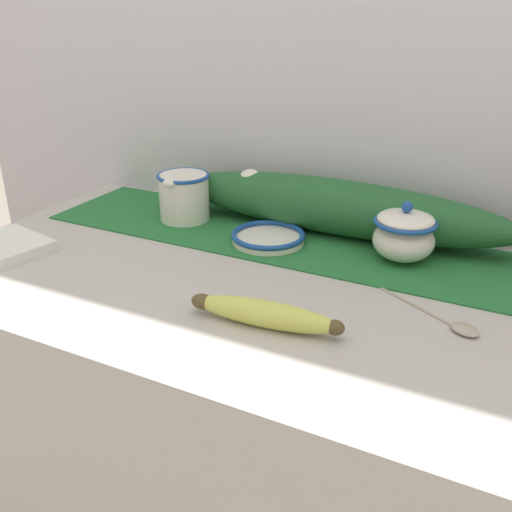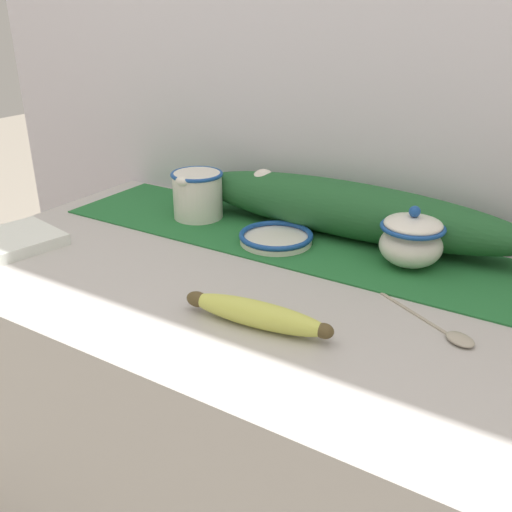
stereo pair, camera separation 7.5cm
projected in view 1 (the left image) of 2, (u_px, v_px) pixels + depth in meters
The scene contains 10 objects.
countertop at pixel (278, 482), 1.13m from camera, with size 1.26×0.63×0.88m, color #B7B2AD.
back_wall at pixel (357, 66), 1.09m from camera, with size 2.06×0.04×2.40m, color silver.
table_runner at pixel (321, 245), 1.09m from camera, with size 1.16×0.25×0.00m, color #236B33.
cream_pitcher at pixel (184, 195), 1.20m from camera, with size 0.11×0.13×0.10m.
sugar_bowl at pixel (404, 234), 1.01m from camera, with size 0.11×0.11×0.11m.
small_dish at pixel (268, 237), 1.10m from camera, with size 0.14×0.14×0.02m.
banana at pixel (265, 314), 0.82m from camera, with size 0.23×0.06×0.04m.
spoon at pixel (458, 326), 0.81m from camera, with size 0.17×0.11×0.01m.
napkin_stack at pixel (1, 248), 1.06m from camera, with size 0.15×0.15×0.02m, color white.
poinsettia_garland at pixel (335, 206), 1.13m from camera, with size 0.71×0.12×0.11m.
Camera 1 is at (0.34, -0.78, 1.31)m, focal length 40.00 mm.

